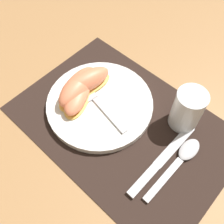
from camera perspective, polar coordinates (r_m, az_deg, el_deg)
The scene contains 10 objects.
ground_plane at distance 0.59m, azimuth 2.34°, elevation -2.76°, with size 3.00×3.00×0.00m, color #A37547.
placemat at distance 0.58m, azimuth 2.34°, elevation -2.67°, with size 0.47×0.32×0.00m.
plate at distance 0.60m, azimuth -2.47°, elevation 1.95°, with size 0.24×0.24×0.02m.
juice_glass at distance 0.57m, azimuth 15.92°, elevation 0.18°, with size 0.06×0.06×0.10m.
knife at distance 0.55m, azimuth 10.63°, elevation -10.41°, with size 0.02×0.20×0.01m.
spoon at distance 0.56m, azimuth 15.10°, elevation -9.46°, with size 0.03×0.17×0.01m.
fork at distance 0.59m, azimuth -3.34°, elevation 2.58°, with size 0.18×0.05×0.00m.
citrus_wedge_0 at distance 0.60m, azimuth -5.76°, elevation 6.39°, with size 0.08×0.13×0.05m.
citrus_wedge_1 at distance 0.60m, azimuth -7.40°, elevation 5.38°, with size 0.08×0.14×0.05m.
citrus_wedge_2 at distance 0.59m, azimuth -7.53°, elevation 3.87°, with size 0.11×0.13×0.03m.
Camera 1 is at (0.18, -0.23, 0.51)m, focal length 42.00 mm.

